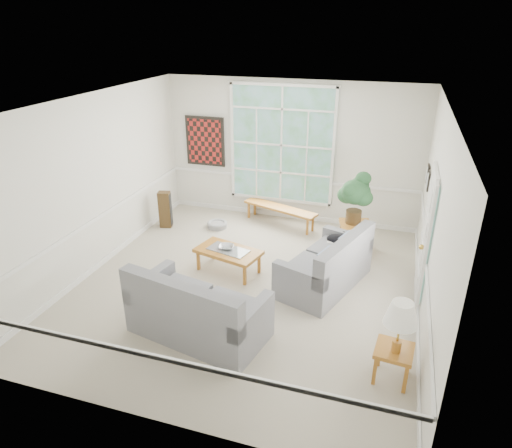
{
  "coord_description": "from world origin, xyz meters",
  "views": [
    {
      "loc": [
        2.11,
        -6.23,
        4.1
      ],
      "look_at": [
        0.1,
        0.2,
        1.05
      ],
      "focal_mm": 32.0,
      "sensor_mm": 36.0,
      "label": 1
    }
  ],
  "objects": [
    {
      "name": "loveseat_front",
      "position": [
        -0.23,
        -1.41,
        0.51
      ],
      "size": [
        2.04,
        1.34,
        1.02
      ],
      "primitive_type": "cube",
      "rotation": [
        0.0,
        0.0,
        -0.21
      ],
      "color": "slate",
      "rests_on": "floor"
    },
    {
      "name": "door_sidelight",
      "position": [
        2.71,
        -0.03,
        1.15
      ],
      "size": [
        0.08,
        0.26,
        1.9
      ],
      "primitive_type": "cube",
      "color": "white",
      "rests_on": "wall_right"
    },
    {
      "name": "floor_speaker",
      "position": [
        -2.4,
        1.72,
        0.39
      ],
      "size": [
        0.28,
        0.24,
        0.79
      ],
      "primitive_type": "cube",
      "rotation": [
        0.0,
        0.0,
        0.24
      ],
      "color": "#432F16",
      "rests_on": "floor"
    },
    {
      "name": "end_table",
      "position": [
        1.57,
        1.79,
        0.28
      ],
      "size": [
        0.69,
        0.69,
        0.57
      ],
      "primitive_type": "cube",
      "rotation": [
        0.0,
        0.0,
        0.26
      ],
      "color": "#A36521",
      "rests_on": "floor"
    },
    {
      "name": "side_table",
      "position": [
        2.4,
        -1.54,
        0.23
      ],
      "size": [
        0.49,
        0.49,
        0.46
      ],
      "primitive_type": "cube",
      "rotation": [
        0.0,
        0.0,
        -0.1
      ],
      "color": "#A36521",
      "rests_on": "floor"
    },
    {
      "name": "floor",
      "position": [
        0.0,
        0.0,
        -0.01
      ],
      "size": [
        5.5,
        6.0,
        0.01
      ],
      "primitive_type": "cube",
      "color": "#A79E8B",
      "rests_on": "ground"
    },
    {
      "name": "window_bench",
      "position": [
        -0.1,
        2.56,
        0.2
      ],
      "size": [
        1.71,
        0.86,
        0.4
      ],
      "primitive_type": "cube",
      "rotation": [
        0.0,
        0.0,
        -0.33
      ],
      "color": "#A36521",
      "rests_on": "floor"
    },
    {
      "name": "table_lamp",
      "position": [
        2.41,
        -1.58,
        0.8
      ],
      "size": [
        0.46,
        0.46,
        0.69
      ],
      "primitive_type": null,
      "rotation": [
        0.0,
        0.0,
        -0.15
      ],
      "color": "white",
      "rests_on": "side_table"
    },
    {
      "name": "wall_back",
      "position": [
        0.0,
        3.0,
        1.5
      ],
      "size": [
        5.5,
        0.02,
        3.0
      ],
      "primitive_type": "cube",
      "color": "silver",
      "rests_on": "ground"
    },
    {
      "name": "pewter_bowl",
      "position": [
        -0.5,
        0.37,
        0.46
      ],
      "size": [
        0.36,
        0.36,
        0.08
      ],
      "primitive_type": "imported",
      "rotation": [
        0.0,
        0.0,
        0.18
      ],
      "color": "#99999E",
      "rests_on": "coffee_table"
    },
    {
      "name": "pet_bed",
      "position": [
        -1.34,
        2.0,
        0.06
      ],
      "size": [
        0.56,
        0.56,
        0.13
      ],
      "primitive_type": "cylinder",
      "rotation": [
        0.0,
        0.0,
        0.37
      ],
      "color": "gray",
      "rests_on": "floor"
    },
    {
      "name": "wall_right",
      "position": [
        2.75,
        0.0,
        1.5
      ],
      "size": [
        0.02,
        6.0,
        3.0
      ],
      "primitive_type": "cube",
      "color": "silver",
      "rests_on": "ground"
    },
    {
      "name": "loveseat_right",
      "position": [
        1.23,
        0.4,
        0.48
      ],
      "size": [
        1.44,
        1.97,
        0.95
      ],
      "primitive_type": "cube",
      "rotation": [
        0.0,
        0.0,
        -0.34
      ],
      "color": "slate",
      "rests_on": "floor"
    },
    {
      "name": "coffee_table",
      "position": [
        -0.45,
        0.34,
        0.21
      ],
      "size": [
        1.23,
        0.86,
        0.42
      ],
      "primitive_type": "cube",
      "rotation": [
        0.0,
        0.0,
        -0.24
      ],
      "color": "#A36521",
      "rests_on": "floor"
    },
    {
      "name": "wall_art",
      "position": [
        -1.95,
        2.95,
        1.6
      ],
      "size": [
        0.9,
        0.06,
        1.1
      ],
      "primitive_type": "cube",
      "color": "#591612",
      "rests_on": "wall_back"
    },
    {
      "name": "window_back",
      "position": [
        -0.2,
        2.96,
        1.65
      ],
      "size": [
        2.3,
        0.08,
        2.4
      ],
      "primitive_type": "cube",
      "color": "white",
      "rests_on": "wall_back"
    },
    {
      "name": "wall_frame_far",
      "position": [
        2.71,
        2.15,
        1.55
      ],
      "size": [
        0.04,
        0.26,
        0.32
      ],
      "primitive_type": "cube",
      "color": "black",
      "rests_on": "wall_right"
    },
    {
      "name": "entry_door",
      "position": [
        2.71,
        0.6,
        1.05
      ],
      "size": [
        0.08,
        0.9,
        2.1
      ],
      "primitive_type": "cube",
      "color": "white",
      "rests_on": "floor"
    },
    {
      "name": "houseplant",
      "position": [
        1.51,
        1.82,
        1.07
      ],
      "size": [
        0.69,
        0.69,
        1.0
      ],
      "primitive_type": null,
      "rotation": [
        0.0,
        0.0,
        0.2
      ],
      "color": "#25512C",
      "rests_on": "end_table"
    },
    {
      "name": "cat",
      "position": [
        1.33,
        1.02,
        0.58
      ],
      "size": [
        0.46,
        0.44,
        0.18
      ],
      "primitive_type": "ellipsoid",
      "rotation": [
        0.0,
        0.0,
        -0.65
      ],
      "color": "black",
      "rests_on": "loveseat_right"
    },
    {
      "name": "wall_left",
      "position": [
        -2.75,
        0.0,
        1.5
      ],
      "size": [
        0.02,
        6.0,
        3.0
      ],
      "primitive_type": "cube",
      "color": "silver",
      "rests_on": "ground"
    },
    {
      "name": "ceiling",
      "position": [
        0.0,
        0.0,
        3.0
      ],
      "size": [
        5.5,
        6.0,
        0.02
      ],
      "primitive_type": "cube",
      "color": "white",
      "rests_on": "ground"
    },
    {
      "name": "wall_frame_near",
      "position": [
        2.71,
        1.75,
        1.55
      ],
      "size": [
        0.04,
        0.26,
        0.32
      ],
      "primitive_type": "cube",
      "color": "black",
      "rests_on": "wall_right"
    },
    {
      "name": "wall_front",
      "position": [
        0.0,
        -3.0,
        1.5
      ],
      "size": [
        5.5,
        0.02,
        3.0
      ],
      "primitive_type": "cube",
      "color": "silver",
      "rests_on": "ground"
    }
  ]
}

